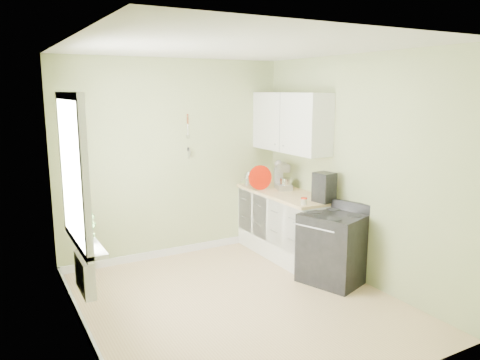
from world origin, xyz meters
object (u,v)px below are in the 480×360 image
stove (333,247)px  coffee_maker (324,188)px  kettle (248,178)px  stand_mixer (283,177)px

stove → coffee_maker: size_ratio=2.60×
coffee_maker → stove: bearing=-108.3°
kettle → coffee_maker: size_ratio=0.54×
stove → stand_mixer: bearing=85.5°
stand_mixer → kettle: bearing=121.7°
kettle → stand_mixer: bearing=-58.3°
kettle → coffee_maker: 1.39m
stove → kettle: 1.79m
stand_mixer → coffee_maker: size_ratio=1.08×
stand_mixer → coffee_maker: bearing=-89.1°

